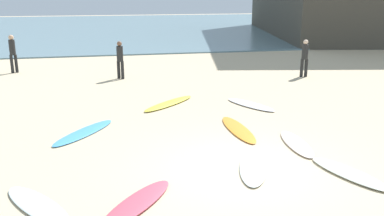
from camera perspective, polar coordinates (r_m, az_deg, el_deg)
The scene contains 14 objects.
ground_plane at distance 9.41m, azimuth 6.33°, elevation -8.13°, with size 120.00×120.00×0.00m, color #C6B28E.
ocean_water at distance 45.49m, azimuth -8.55°, elevation 10.90°, with size 120.00×40.00×0.08m, color slate.
surfboard_0 at distance 8.27m, azimuth -20.32°, elevation -12.36°, with size 0.54×2.09×0.07m, color silver.
surfboard_1 at distance 7.92m, azimuth -7.44°, elevation -12.68°, with size 0.55×2.05×0.09m, color #D1485B.
surfboard_2 at distance 14.38m, azimuth -3.16°, elevation 0.65°, with size 0.49×2.54×0.09m, color yellow.
surfboard_3 at distance 11.00m, azimuth 14.06°, elevation -4.70°, with size 0.53×1.98×0.08m, color #F4DCC8.
surfboard_4 at distance 9.60m, azimuth 20.63°, elevation -8.32°, with size 0.57×1.99×0.09m, color silver.
surfboard_5 at distance 11.82m, azimuth 6.31°, elevation -2.88°, with size 0.54×2.42×0.06m, color orange.
surfboard_6 at distance 14.36m, azimuth 7.99°, elevation 0.46°, with size 0.57×2.12×0.08m, color white.
surfboard_7 at distance 11.87m, azimuth -14.51°, elevation -3.23°, with size 0.55×2.45×0.06m, color #489DDA.
surfboard_8 at distance 9.40m, azimuth 8.31°, elevation -7.99°, with size 0.58×2.00×0.07m, color silver.
beachgoer_near at distance 19.55m, azimuth 15.14°, elevation 6.83°, with size 0.34×0.32×1.68m.
beachgoer_mid at distance 18.69m, azimuth -9.80°, elevation 6.72°, with size 0.39×0.39×1.66m.
beachgoer_far at distance 21.51m, azimuth -23.28°, elevation 7.07°, with size 0.38×0.38×1.79m.
Camera 1 is at (-2.77, -8.15, 3.80)m, focal length 39.08 mm.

